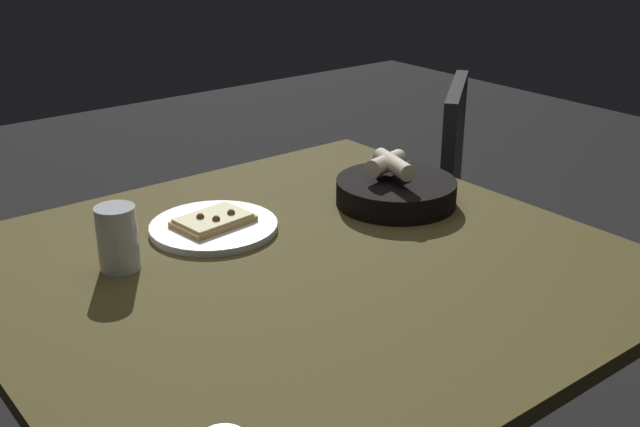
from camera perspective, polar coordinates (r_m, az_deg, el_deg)
dining_table at (r=1.44m, az=-1.29°, el=-5.63°), size 1.11×1.06×0.75m
pizza_plate at (r=1.55m, az=-7.83°, el=-0.88°), size 0.25×0.25×0.04m
bread_basket at (r=1.67m, az=5.62°, el=1.77°), size 0.26×0.26×0.11m
beer_glass at (r=1.41m, az=-14.64°, el=-2.04°), size 0.07×0.07×0.12m
chair_near at (r=2.35m, az=6.55°, el=0.90°), size 0.62×0.62×0.87m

